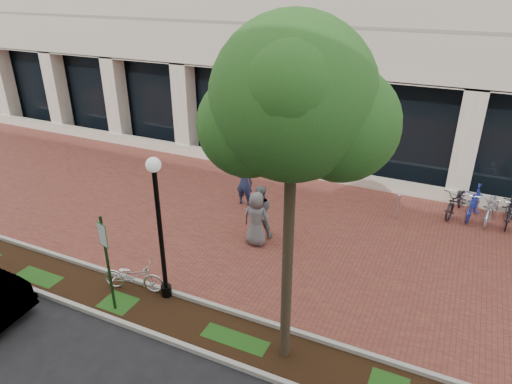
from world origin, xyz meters
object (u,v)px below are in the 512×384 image
at_px(pedestrian_right, 256,219).
at_px(bollard, 398,207).
at_px(street_tree, 296,109).
at_px(pedestrian_mid, 259,212).
at_px(parking_sign, 106,253).
at_px(locked_bicycle, 133,276).
at_px(lamppost, 159,222).
at_px(bike_rack_cluster, 492,206).
at_px(pedestrian_left, 244,183).

bearing_deg(pedestrian_right, bollard, -137.23).
bearing_deg(street_tree, bollard, 81.40).
distance_m(street_tree, pedestrian_mid, 6.93).
relative_size(parking_sign, bollard, 2.72).
xyz_separation_m(street_tree, locked_bicycle, (-4.54, 0.41, -5.12)).
xyz_separation_m(lamppost, locked_bicycle, (-0.92, -0.16, -1.77)).
relative_size(pedestrian_mid, pedestrian_right, 1.01).
xyz_separation_m(street_tree, pedestrian_right, (-2.59, 3.92, -4.68)).
bearing_deg(pedestrian_mid, bollard, -170.64).
distance_m(locked_bicycle, bike_rack_cluster, 11.95).
xyz_separation_m(pedestrian_mid, bike_rack_cluster, (6.73, 4.36, -0.36)).
height_order(parking_sign, street_tree, street_tree).
xyz_separation_m(pedestrian_right, bike_rack_cluster, (6.62, 4.80, -0.35)).
height_order(locked_bicycle, bollard, bollard).
relative_size(pedestrian_right, bike_rack_cluster, 0.56).
bearing_deg(pedestrian_left, parking_sign, 82.84).
bearing_deg(pedestrian_right, pedestrian_left, -56.44).
relative_size(lamppost, bike_rack_cluster, 1.23).
distance_m(street_tree, pedestrian_left, 8.85).
bearing_deg(bollard, street_tree, -98.60).
height_order(parking_sign, pedestrian_left, parking_sign).
relative_size(street_tree, bike_rack_cluster, 2.28).
xyz_separation_m(locked_bicycle, pedestrian_right, (1.96, 3.51, 0.44)).
height_order(street_tree, bollard, street_tree).
relative_size(parking_sign, bike_rack_cluster, 0.84).
xyz_separation_m(lamppost, pedestrian_mid, (0.93, 3.79, -1.31)).
bearing_deg(pedestrian_right, lamppost, 72.16).
xyz_separation_m(pedestrian_left, pedestrian_right, (1.58, -2.32, 0.03)).
xyz_separation_m(street_tree, pedestrian_mid, (-2.69, 4.36, -4.66)).
bearing_deg(locked_bicycle, pedestrian_mid, -39.63).
distance_m(locked_bicycle, pedestrian_left, 5.86).
bearing_deg(pedestrian_left, bollard, -171.63).
relative_size(pedestrian_mid, bollard, 1.84).
distance_m(locked_bicycle, pedestrian_mid, 4.39).
bearing_deg(bollard, parking_sign, -125.53).
relative_size(pedestrian_right, bollard, 1.81).
xyz_separation_m(parking_sign, lamppost, (0.88, 1.01, 0.54)).
xyz_separation_m(lamppost, street_tree, (3.63, -0.56, 3.35)).
relative_size(locked_bicycle, pedestrian_left, 0.99).
bearing_deg(pedestrian_right, street_tree, 122.78).
bearing_deg(pedestrian_left, locked_bicycle, 82.00).
xyz_separation_m(lamppost, pedestrian_left, (-0.54, 5.68, -1.35)).
xyz_separation_m(locked_bicycle, pedestrian_left, (0.38, 5.84, 0.41)).
distance_m(pedestrian_mid, pedestrian_right, 0.45).
bearing_deg(pedestrian_right, pedestrian_mid, -77.19).
bearing_deg(lamppost, bollard, 55.33).
relative_size(pedestrian_mid, bike_rack_cluster, 0.57).
distance_m(pedestrian_mid, bike_rack_cluster, 8.02).
xyz_separation_m(parking_sign, bollard, (5.62, 7.88, -1.18)).
bearing_deg(street_tree, pedestrian_mid, 121.70).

